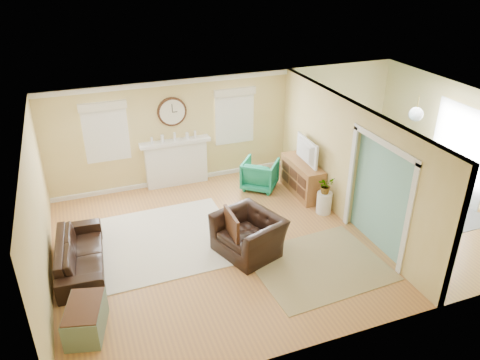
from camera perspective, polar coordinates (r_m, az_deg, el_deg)
name	(u,v)px	position (r m, az deg, el deg)	size (l,w,h in m)	color
floor	(281,231)	(9.87, 5.00, -6.22)	(9.00, 9.00, 0.00)	#A96E41
wall_back	(232,126)	(11.76, -0.98, 6.65)	(9.00, 0.02, 2.60)	tan
wall_front	(373,263)	(7.04, 15.96, -9.68)	(9.00, 0.02, 2.60)	tan
wall_left	(38,218)	(8.49, -23.37, -4.24)	(0.02, 6.00, 2.60)	tan
wall_right	(463,144)	(11.77, 25.57, 3.93)	(0.02, 6.00, 2.60)	tan
ceiling	(286,112)	(8.72, 5.68, 8.23)	(9.00, 6.00, 0.02)	white
partition	(343,156)	(10.11, 12.41, 2.84)	(0.17, 6.00, 2.60)	tan
fireplace	(176,162)	(11.55, -7.78, 2.21)	(1.70, 0.30, 1.17)	white
wall_clock	(172,112)	(11.17, -8.29, 8.24)	(0.70, 0.07, 0.70)	#4F2C18
window_left	(105,128)	(11.02, -16.11, 6.13)	(1.05, 0.13, 1.42)	white
window_right	(234,112)	(11.62, -0.68, 8.26)	(1.05, 0.13, 1.42)	white
french_doors	(460,153)	(11.81, 25.22, 3.02)	(0.06, 1.70, 2.20)	white
pendant	(416,114)	(10.47, 20.66, 7.52)	(0.30, 0.30, 0.55)	gold
rug_cream	(161,241)	(9.65, -9.61, -7.30)	(2.99, 2.59, 0.02)	#EDE4C9
rug_jute	(319,265)	(8.99, 9.60, -10.23)	(2.36, 1.93, 0.01)	tan
rug_grey	(398,199)	(11.58, 18.71, -2.27)	(2.63, 3.28, 0.01)	slate
sofa	(80,254)	(9.14, -18.91, -8.53)	(2.03, 0.79, 0.59)	black
eames_chair	(249,235)	(9.02, 1.07, -6.67)	(1.20, 1.04, 0.78)	black
green_chair	(260,174)	(11.35, 2.45, 0.71)	(0.78, 0.80, 0.73)	#218052
trunk	(86,319)	(7.82, -18.30, -15.74)	(0.73, 0.98, 0.50)	slate
credenza	(302,178)	(11.19, 7.57, 0.28)	(0.48, 1.41, 0.80)	#9D6E3F
tv	(303,151)	(10.89, 7.71, 3.51)	(1.01, 0.13, 0.58)	black
garden_stool	(324,203)	(10.52, 10.21, -2.74)	(0.33, 0.33, 0.49)	white
potted_plant	(326,185)	(10.32, 10.41, -0.64)	(0.34, 0.29, 0.38)	#337F33
dining_table	(400,187)	(11.43, 18.96, -0.79)	(1.95, 1.09, 0.69)	#4F2C18
dining_chair_n	(370,160)	(12.07, 15.51, 2.33)	(0.51, 0.51, 0.94)	slate
dining_chair_s	(433,200)	(10.54, 22.48, -2.32)	(0.52, 0.52, 1.00)	slate
dining_chair_w	(384,186)	(10.95, 17.11, -0.65)	(0.50, 0.50, 0.90)	white
dining_chair_e	(423,173)	(11.75, 21.45, 0.75)	(0.50, 0.50, 0.95)	slate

